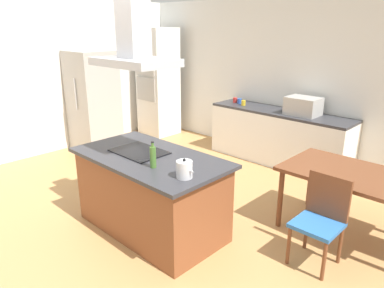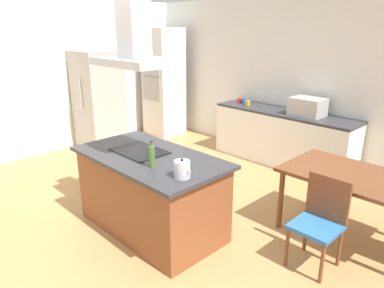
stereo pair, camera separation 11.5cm
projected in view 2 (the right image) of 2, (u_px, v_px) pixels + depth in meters
name	position (u px, v px, depth m)	size (l,w,h in m)	color
ground	(234.00, 189.00, 5.22)	(16.00, 16.00, 0.00)	tan
wall_back	(305.00, 82.00, 5.95)	(7.20, 0.10, 2.70)	white
wall_left	(77.00, 75.00, 6.80)	(0.10, 8.80, 2.70)	white
kitchen_island	(151.00, 193.00, 4.08)	(1.77, 0.97, 0.90)	brown
cooktop	(140.00, 151.00, 4.06)	(0.60, 0.44, 0.01)	black
tea_kettle	(182.00, 169.00, 3.35)	(0.20, 0.15, 0.19)	silver
olive_oil_bottle	(152.00, 156.00, 3.58)	(0.06, 0.06, 0.27)	#47722D
back_counter	(283.00, 138.00, 6.06)	(2.42, 0.62, 0.90)	white
countertop_microwave	(307.00, 107.00, 5.61)	(0.50, 0.38, 0.28)	#B2AFAA
coffee_mug_red	(240.00, 100.00, 6.56)	(0.08, 0.08, 0.09)	red
coffee_mug_blue	(244.00, 101.00, 6.49)	(0.08, 0.08, 0.09)	#2D56B2
coffee_mug_yellow	(248.00, 103.00, 6.32)	(0.08, 0.08, 0.09)	gold
wall_oven_stack	(164.00, 82.00, 7.60)	(0.70, 0.66, 2.20)	white
refrigerator	(99.00, 101.00, 6.71)	(0.80, 0.73, 1.82)	#B2AFAA
dining_table	(352.00, 181.00, 3.85)	(1.40, 0.90, 0.75)	brown
chair_facing_island	(321.00, 216.00, 3.46)	(0.42, 0.42, 0.89)	#2D6BB7
range_hood	(134.00, 41.00, 3.68)	(0.90, 0.55, 0.78)	#ADADB2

